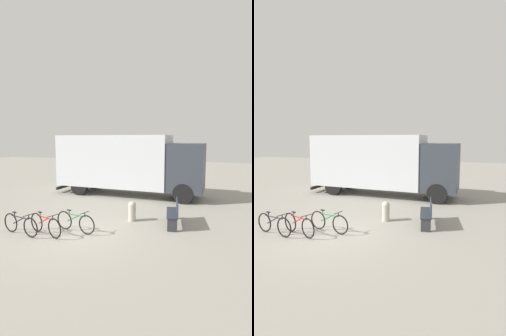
% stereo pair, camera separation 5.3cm
% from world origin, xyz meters
% --- Properties ---
extents(ground_plane, '(60.00, 60.00, 0.00)m').
position_xyz_m(ground_plane, '(0.00, 0.00, 0.00)').
color(ground_plane, gray).
extents(delivery_truck, '(8.41, 2.53, 3.41)m').
position_xyz_m(delivery_truck, '(-0.25, 6.35, 1.89)').
color(delivery_truck, silver).
rests_on(delivery_truck, ground).
extents(park_bench, '(0.65, 1.61, 0.92)m').
position_xyz_m(park_bench, '(3.13, 1.85, 0.50)').
color(park_bench, '#282D38').
rests_on(park_bench, ground).
extents(bicycle_near, '(1.65, 0.49, 0.76)m').
position_xyz_m(bicycle_near, '(-1.62, -0.80, 0.36)').
color(bicycle_near, black).
rests_on(bicycle_near, ground).
extents(bicycle_middle, '(1.59, 0.66, 0.76)m').
position_xyz_m(bicycle_middle, '(-0.82, -0.55, 0.36)').
color(bicycle_middle, black).
rests_on(bicycle_middle, ground).
extents(bicycle_far, '(1.65, 0.49, 0.76)m').
position_xyz_m(bicycle_far, '(-0.01, 0.04, 0.36)').
color(bicycle_far, black).
rests_on(bicycle_far, ground).
extents(bollard_near_bench, '(0.31, 0.31, 0.78)m').
position_xyz_m(bollard_near_bench, '(1.49, 1.84, 0.42)').
color(bollard_near_bench, '#B2AD9E').
rests_on(bollard_near_bench, ground).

